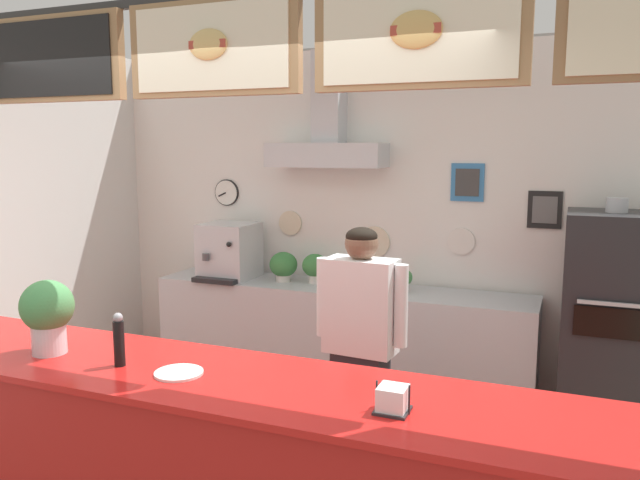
# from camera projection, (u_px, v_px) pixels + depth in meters

# --- Properties ---
(back_wall_assembly) EXTENTS (5.06, 2.74, 2.90)m
(back_wall_assembly) POSITION_uv_depth(u_px,v_px,m) (370.00, 209.00, 5.23)
(back_wall_assembly) COLOR #9E9E99
(back_wall_assembly) RESTS_ON ground_plane
(back_prep_counter) EXTENTS (3.17, 0.58, 0.92)m
(back_prep_counter) POSITION_uv_depth(u_px,v_px,m) (338.00, 341.00, 5.25)
(back_prep_counter) COLOR #B7BABF
(back_prep_counter) RESTS_ON ground_plane
(pizza_oven) EXTENTS (0.62, 0.67, 1.73)m
(pizza_oven) POSITION_uv_depth(u_px,v_px,m) (608.00, 329.00, 4.33)
(pizza_oven) COLOR #232326
(pizza_oven) RESTS_ON ground_plane
(shop_worker) EXTENTS (0.58, 0.25, 1.60)m
(shop_worker) POSITION_uv_depth(u_px,v_px,m) (360.00, 349.00, 3.76)
(shop_worker) COLOR #232328
(shop_worker) RESTS_ON ground_plane
(espresso_machine) EXTENTS (0.44, 0.53, 0.48)m
(espresso_machine) POSITION_uv_depth(u_px,v_px,m) (229.00, 251.00, 5.50)
(espresso_machine) COLOR silver
(espresso_machine) RESTS_ON back_prep_counter
(potted_basil) EXTENTS (0.22, 0.22, 0.25)m
(potted_basil) POSITION_uv_depth(u_px,v_px,m) (315.00, 267.00, 5.27)
(potted_basil) COLOR beige
(potted_basil) RESTS_ON back_prep_counter
(potted_sage) EXTENTS (0.16, 0.16, 0.19)m
(potted_sage) POSITION_uv_depth(u_px,v_px,m) (402.00, 279.00, 4.95)
(potted_sage) COLOR beige
(potted_sage) RESTS_ON back_prep_counter
(potted_rosemary) EXTENTS (0.24, 0.24, 0.25)m
(potted_rosemary) POSITION_uv_depth(u_px,v_px,m) (283.00, 266.00, 5.35)
(potted_rosemary) COLOR beige
(potted_rosemary) RESTS_ON back_prep_counter
(basil_vase) EXTENTS (0.25, 0.25, 0.36)m
(basil_vase) POSITION_uv_depth(u_px,v_px,m) (48.00, 314.00, 2.97)
(basil_vase) COLOR silver
(basil_vase) RESTS_ON service_counter
(condiment_plate) EXTENTS (0.21, 0.21, 0.01)m
(condiment_plate) POSITION_uv_depth(u_px,v_px,m) (179.00, 373.00, 2.71)
(condiment_plate) COLOR white
(condiment_plate) RESTS_ON service_counter
(pepper_grinder) EXTENTS (0.05, 0.05, 0.24)m
(pepper_grinder) POSITION_uv_depth(u_px,v_px,m) (119.00, 340.00, 2.80)
(pepper_grinder) COLOR black
(pepper_grinder) RESTS_ON service_counter
(napkin_holder) EXTENTS (0.13, 0.12, 0.11)m
(napkin_holder) POSITION_uv_depth(u_px,v_px,m) (393.00, 400.00, 2.32)
(napkin_holder) COLOR #262628
(napkin_holder) RESTS_ON service_counter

